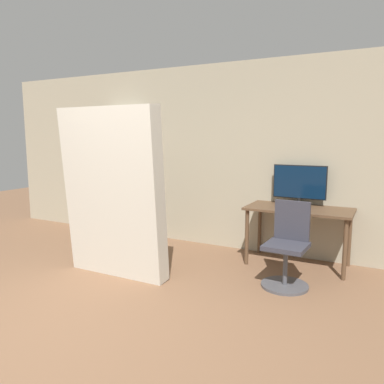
% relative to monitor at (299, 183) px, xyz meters
% --- Properties ---
extents(ground_plane, '(16.00, 16.00, 0.00)m').
position_rel_monitor_xyz_m(ground_plane, '(-1.40, -3.21, -1.04)').
color(ground_plane, brown).
extents(wall_back, '(8.00, 0.06, 2.70)m').
position_rel_monitor_xyz_m(wall_back, '(-1.40, 0.15, 0.31)').
color(wall_back, tan).
rests_on(wall_back, ground).
extents(desk, '(1.31, 0.66, 0.75)m').
position_rel_monitor_xyz_m(desk, '(0.05, -0.21, -0.39)').
color(desk, brown).
rests_on(desk, ground).
extents(monitor, '(0.69, 0.21, 0.53)m').
position_rel_monitor_xyz_m(monitor, '(0.00, 0.00, 0.00)').
color(monitor, black).
rests_on(monitor, desk).
extents(office_chair, '(0.52, 0.52, 0.94)m').
position_rel_monitor_xyz_m(office_chair, '(0.09, -0.94, -0.66)').
color(office_chair, '#4C4C51').
rests_on(office_chair, ground).
extents(bookshelf, '(0.64, 0.25, 2.07)m').
position_rel_monitor_xyz_m(bookshelf, '(-2.95, 0.02, -0.08)').
color(bookshelf, beige).
rests_on(bookshelf, ground).
extents(mattress_near, '(1.30, 0.35, 2.00)m').
position_rel_monitor_xyz_m(mattress_near, '(-1.80, -1.60, -0.04)').
color(mattress_near, beige).
rests_on(mattress_near, ground).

